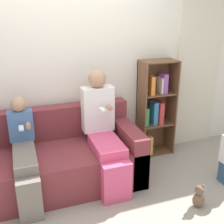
{
  "coord_description": "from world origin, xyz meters",
  "views": [
    {
      "loc": [
        -0.61,
        -2.41,
        2.01
      ],
      "look_at": [
        0.45,
        0.61,
        0.81
      ],
      "focal_mm": 45.0,
      "sensor_mm": 36.0,
      "label": 1
    }
  ],
  "objects_px": {
    "teddy_bear": "(199,197)",
    "child_seated": "(24,153)",
    "couch": "(54,161)",
    "bookshelf": "(155,107)",
    "adult_seated": "(104,128)"
  },
  "relations": [
    {
      "from": "adult_seated",
      "to": "couch",
      "type": "bearing_deg",
      "value": 170.2
    },
    {
      "from": "adult_seated",
      "to": "teddy_bear",
      "type": "bearing_deg",
      "value": -46.68
    },
    {
      "from": "couch",
      "to": "child_seated",
      "type": "xyz_separation_m",
      "value": [
        -0.32,
        -0.17,
        0.25
      ]
    },
    {
      "from": "child_seated",
      "to": "bookshelf",
      "type": "bearing_deg",
      "value": 15.61
    },
    {
      "from": "bookshelf",
      "to": "teddy_bear",
      "type": "distance_m",
      "value": 1.4
    },
    {
      "from": "adult_seated",
      "to": "bookshelf",
      "type": "bearing_deg",
      "value": 25.97
    },
    {
      "from": "couch",
      "to": "teddy_bear",
      "type": "distance_m",
      "value": 1.67
    },
    {
      "from": "adult_seated",
      "to": "bookshelf",
      "type": "height_order",
      "value": "bookshelf"
    },
    {
      "from": "child_seated",
      "to": "teddy_bear",
      "type": "distance_m",
      "value": 1.91
    },
    {
      "from": "couch",
      "to": "teddy_bear",
      "type": "relative_size",
      "value": 7.65
    },
    {
      "from": "adult_seated",
      "to": "child_seated",
      "type": "relative_size",
      "value": 1.22
    },
    {
      "from": "bookshelf",
      "to": "teddy_bear",
      "type": "height_order",
      "value": "bookshelf"
    },
    {
      "from": "bookshelf",
      "to": "teddy_bear",
      "type": "xyz_separation_m",
      "value": [
        -0.11,
        -1.27,
        -0.57
      ]
    },
    {
      "from": "teddy_bear",
      "to": "child_seated",
      "type": "bearing_deg",
      "value": 155.61
    },
    {
      "from": "child_seated",
      "to": "couch",
      "type": "bearing_deg",
      "value": 27.59
    }
  ]
}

